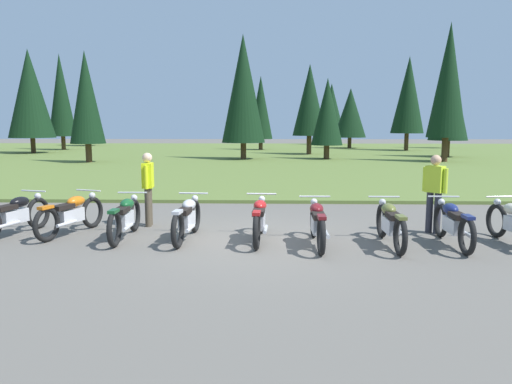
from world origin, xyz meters
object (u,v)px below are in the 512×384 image
(motorcycle_maroon, at_px, (317,223))
(motorcycle_navy, at_px, (453,223))
(motorcycle_orange, at_px, (71,214))
(motorcycle_olive, at_px, (391,223))
(motorcycle_red, at_px, (260,219))
(motorcycle_silver, at_px, (187,218))
(rider_in_hivis_vest, at_px, (435,189))
(motorcycle_black, at_px, (15,215))
(rider_with_back_turned, at_px, (148,185))
(motorcycle_british_green, at_px, (125,217))

(motorcycle_maroon, bearing_deg, motorcycle_navy, 1.44)
(motorcycle_orange, height_order, motorcycle_olive, same)
(motorcycle_maroon, bearing_deg, motorcycle_red, 162.53)
(motorcycle_olive, bearing_deg, motorcycle_silver, 174.37)
(motorcycle_orange, height_order, motorcycle_maroon, same)
(motorcycle_silver, relative_size, motorcycle_olive, 1.00)
(rider_in_hivis_vest, bearing_deg, motorcycle_orange, -177.50)
(motorcycle_orange, distance_m, rider_in_hivis_vest, 7.67)
(motorcycle_black, xyz_separation_m, motorcycle_olive, (7.61, -0.66, 0.00))
(motorcycle_maroon, bearing_deg, motorcycle_olive, 0.28)
(motorcycle_orange, relative_size, motorcycle_navy, 0.97)
(motorcycle_black, height_order, motorcycle_red, same)
(motorcycle_black, height_order, motorcycle_orange, same)
(motorcycle_orange, xyz_separation_m, rider_with_back_turned, (1.41, 0.91, 0.51))
(motorcycle_orange, bearing_deg, motorcycle_olive, -7.01)
(rider_in_hivis_vest, bearing_deg, motorcycle_silver, -171.81)
(motorcycle_olive, relative_size, rider_with_back_turned, 1.26)
(motorcycle_silver, distance_m, motorcycle_olive, 3.97)
(motorcycle_black, bearing_deg, rider_in_hivis_vest, 3.03)
(motorcycle_red, bearing_deg, rider_with_back_turned, 152.04)
(motorcycle_black, bearing_deg, motorcycle_orange, 6.62)
(motorcycle_orange, bearing_deg, motorcycle_navy, -5.49)
(motorcycle_olive, xyz_separation_m, motorcycle_navy, (1.20, 0.06, 0.00))
(motorcycle_black, distance_m, motorcycle_olive, 7.64)
(motorcycle_orange, bearing_deg, rider_in_hivis_vest, 2.50)
(motorcycle_black, height_order, motorcycle_british_green, same)
(motorcycle_black, relative_size, motorcycle_navy, 0.98)
(motorcycle_black, bearing_deg, motorcycle_silver, -4.27)
(motorcycle_red, xyz_separation_m, rider_in_hivis_vest, (3.68, 0.79, 0.51))
(motorcycle_black, relative_size, motorcycle_british_green, 0.98)
(motorcycle_british_green, distance_m, motorcycle_olive, 5.24)
(motorcycle_red, bearing_deg, motorcycle_orange, 173.51)
(motorcycle_black, distance_m, motorcycle_maroon, 6.26)
(motorcycle_orange, bearing_deg, motorcycle_red, -6.49)
(motorcycle_olive, xyz_separation_m, rider_with_back_turned, (-5.06, 1.70, 0.51))
(motorcycle_british_green, bearing_deg, motorcycle_silver, -2.81)
(motorcycle_black, bearing_deg, motorcycle_red, -3.58)
(motorcycle_maroon, relative_size, motorcycle_olive, 1.00)
(motorcycle_silver, bearing_deg, motorcycle_red, -1.83)
(motorcycle_british_green, height_order, motorcycle_olive, same)
(motorcycle_silver, xyz_separation_m, motorcycle_maroon, (2.56, -0.40, 0.00))
(motorcycle_orange, bearing_deg, motorcycle_maroon, -8.96)
(motorcycle_red, relative_size, motorcycle_olive, 1.00)
(motorcycle_black, relative_size, motorcycle_silver, 0.98)
(motorcycle_maroon, bearing_deg, motorcycle_orange, 171.04)
(motorcycle_orange, distance_m, motorcycle_red, 4.00)
(motorcycle_silver, bearing_deg, rider_with_back_turned, 130.14)
(rider_with_back_turned, bearing_deg, motorcycle_black, -157.87)
(motorcycle_black, relative_size, motorcycle_orange, 1.01)
(motorcycle_silver, relative_size, rider_with_back_turned, 1.26)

